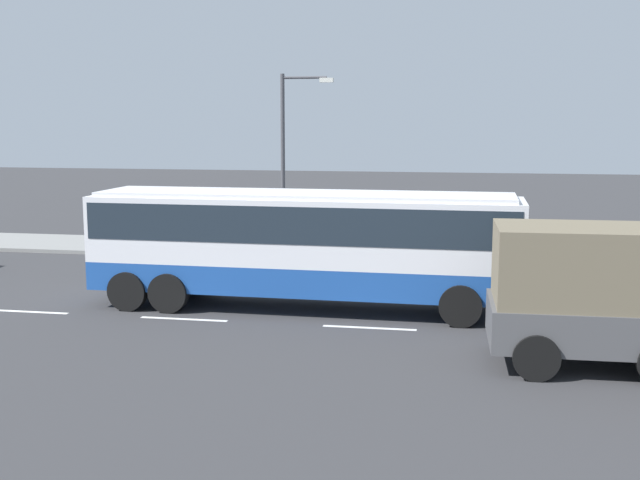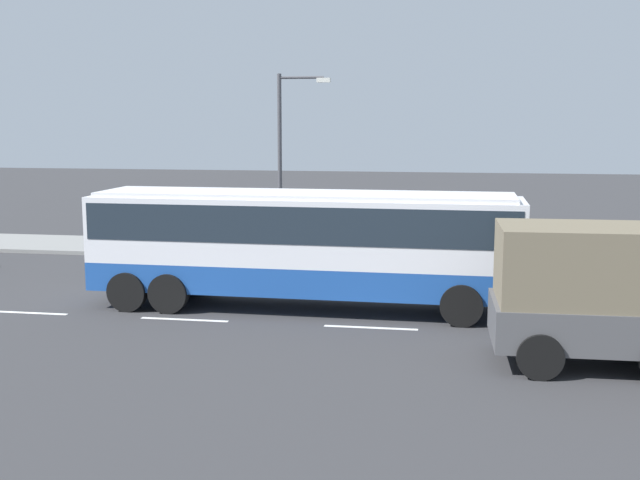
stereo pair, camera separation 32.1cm
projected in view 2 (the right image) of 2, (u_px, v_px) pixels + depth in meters
The scene contains 7 objects.
ground_plane at pixel (324, 307), 22.38m from camera, with size 120.00×120.00×0.00m, color #333335.
sidewalk_curb at pixel (361, 252), 31.14m from camera, with size 80.00×4.00×0.15m, color gray.
lane_centreline at pixel (278, 324), 20.51m from camera, with size 29.20×0.16×0.01m.
coach_bus at pixel (304, 237), 21.87m from camera, with size 11.94×2.79×3.27m.
pedestrian_near_curb at pixel (373, 227), 30.64m from camera, with size 0.32×0.32×1.72m.
pedestrian_at_crossing at pixel (272, 226), 30.87m from camera, with size 0.32×0.32×1.72m.
street_lamp at pixel (285, 151), 29.63m from camera, with size 2.00×0.24×6.80m.
Camera 2 is at (3.54, -21.55, 5.23)m, focal length 44.31 mm.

